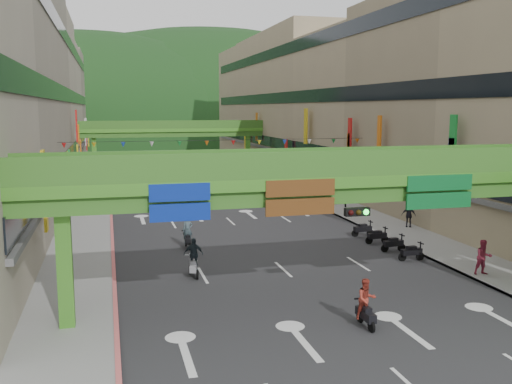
# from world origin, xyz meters

# --- Properties ---
(ground) EXTENTS (320.00, 320.00, 0.00)m
(ground) POSITION_xyz_m (0.00, 0.00, 0.00)
(ground) COLOR black
(ground) RESTS_ON ground
(road_slab) EXTENTS (18.00, 140.00, 0.02)m
(road_slab) POSITION_xyz_m (0.00, 50.00, 0.01)
(road_slab) COLOR #28282B
(road_slab) RESTS_ON ground
(sidewalk_left) EXTENTS (4.00, 140.00, 0.15)m
(sidewalk_left) POSITION_xyz_m (-11.00, 50.00, 0.07)
(sidewalk_left) COLOR gray
(sidewalk_left) RESTS_ON ground
(sidewalk_right) EXTENTS (4.00, 140.00, 0.15)m
(sidewalk_right) POSITION_xyz_m (11.00, 50.00, 0.07)
(sidewalk_right) COLOR gray
(sidewalk_right) RESTS_ON ground
(curb_left) EXTENTS (0.20, 140.00, 0.18)m
(curb_left) POSITION_xyz_m (-9.10, 50.00, 0.09)
(curb_left) COLOR #CC5959
(curb_left) RESTS_ON ground
(curb_right) EXTENTS (0.20, 140.00, 0.18)m
(curb_right) POSITION_xyz_m (9.10, 50.00, 0.09)
(curb_right) COLOR gray
(curb_right) RESTS_ON ground
(building_row_left) EXTENTS (12.80, 95.00, 19.00)m
(building_row_left) POSITION_xyz_m (-18.93, 50.00, 9.46)
(building_row_left) COLOR #9E937F
(building_row_left) RESTS_ON ground
(building_row_right) EXTENTS (12.80, 95.00, 19.00)m
(building_row_right) POSITION_xyz_m (18.93, 50.00, 9.46)
(building_row_right) COLOR gray
(building_row_right) RESTS_ON ground
(overpass_near) EXTENTS (28.00, 12.27, 7.10)m
(overpass_near) POSITION_xyz_m (0.93, 5.38, 5.21)
(overpass_near) COLOR #4C9E2D
(overpass_near) RESTS_ON ground
(overpass_far) EXTENTS (28.00, 2.20, 7.10)m
(overpass_far) POSITION_xyz_m (0.00, 65.00, 5.40)
(overpass_far) COLOR #4C9E2D
(overpass_far) RESTS_ON ground
(hill_left) EXTENTS (168.00, 140.00, 112.00)m
(hill_left) POSITION_xyz_m (-15.00, 160.00, 0.00)
(hill_left) COLOR #1C4419
(hill_left) RESTS_ON ground
(hill_right) EXTENTS (208.00, 176.00, 128.00)m
(hill_right) POSITION_xyz_m (25.00, 180.00, 0.00)
(hill_right) COLOR #1C4419
(hill_right) RESTS_ON ground
(bunting_string) EXTENTS (26.00, 0.36, 0.47)m
(bunting_string) POSITION_xyz_m (0.00, 30.00, 5.96)
(bunting_string) COLOR black
(bunting_string) RESTS_ON ground
(scooter_rider_near) EXTENTS (0.67, 1.60, 2.09)m
(scooter_rider_near) POSITION_xyz_m (-4.45, 18.17, 0.98)
(scooter_rider_near) COLOR black
(scooter_rider_near) RESTS_ON ground
(scooter_rider_mid) EXTENTS (0.83, 1.60, 2.05)m
(scooter_rider_mid) POSITION_xyz_m (0.76, 3.15, 1.06)
(scooter_rider_mid) COLOR black
(scooter_rider_mid) RESTS_ON ground
(scooter_rider_left) EXTENTS (1.10, 1.58, 2.10)m
(scooter_rider_left) POSITION_xyz_m (-4.99, 11.95, 1.06)
(scooter_rider_left) COLOR gray
(scooter_rider_left) RESTS_ON ground
(scooter_rider_far) EXTENTS (1.00, 1.59, 2.19)m
(scooter_rider_far) POSITION_xyz_m (-6.49, 41.91, 1.12)
(scooter_rider_far) COLOR maroon
(scooter_rider_far) RESTS_ON ground
(parked_scooter_row) EXTENTS (1.60, 7.16, 1.08)m
(parked_scooter_row) POSITION_xyz_m (7.80, 15.17, 0.52)
(parked_scooter_row) COLOR black
(parked_scooter_row) RESTS_ON ground
(car_silver) EXTENTS (1.54, 4.13, 1.35)m
(car_silver) POSITION_xyz_m (-2.48, 60.46, 0.67)
(car_silver) COLOR gray
(car_silver) RESTS_ON ground
(car_yellow) EXTENTS (1.93, 4.35, 1.45)m
(car_yellow) POSITION_xyz_m (3.12, 66.29, 0.73)
(car_yellow) COLOR #B89F0D
(car_yellow) RESTS_ON ground
(pedestrian_red) EXTENTS (1.00, 0.83, 1.87)m
(pedestrian_red) POSITION_xyz_m (9.80, 8.00, 0.93)
(pedestrian_red) COLOR #9B2740
(pedestrian_red) RESTS_ON ground
(pedestrian_dark) EXTENTS (1.10, 0.89, 1.74)m
(pedestrian_dark) POSITION_xyz_m (12.20, 20.02, 0.87)
(pedestrian_dark) COLOR black
(pedestrian_dark) RESTS_ON ground
(pedestrian_blue) EXTENTS (0.71, 0.46, 1.50)m
(pedestrian_blue) POSITION_xyz_m (9.80, 40.00, 0.75)
(pedestrian_blue) COLOR #394861
(pedestrian_blue) RESTS_ON ground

